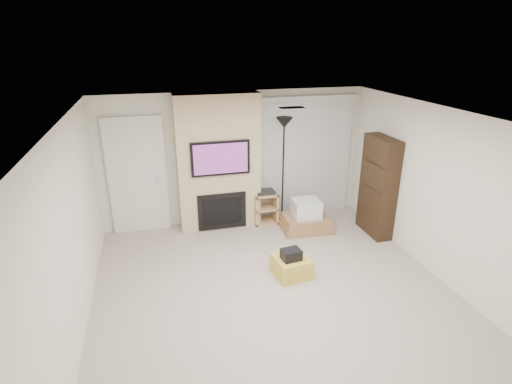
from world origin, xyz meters
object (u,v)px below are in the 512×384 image
object	(u,v)px
floor_lamp	(284,141)
bookshelf	(378,187)
av_stand	(265,205)
box_stack	(306,218)
ottoman	(291,266)

from	to	relation	value
floor_lamp	bookshelf	size ratio (longest dim) A/B	1.14
av_stand	box_stack	bearing A→B (deg)	-38.59
ottoman	floor_lamp	size ratio (longest dim) A/B	0.24
ottoman	box_stack	size ratio (longest dim) A/B	0.54
ottoman	bookshelf	distance (m)	2.31
ottoman	floor_lamp	bearing A→B (deg)	76.01
av_stand	bookshelf	world-z (taller)	bookshelf
box_stack	bookshelf	distance (m)	1.42
ottoman	box_stack	distance (m)	1.59
av_stand	box_stack	size ratio (longest dim) A/B	0.71
box_stack	bookshelf	xyz separation A→B (m)	(1.18, -0.42, 0.67)
floor_lamp	box_stack	world-z (taller)	floor_lamp
ottoman	av_stand	distance (m)	1.91
av_stand	box_stack	world-z (taller)	av_stand
box_stack	bookshelf	world-z (taller)	bookshelf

